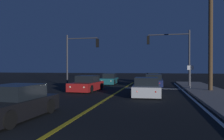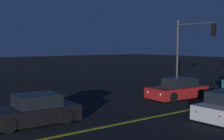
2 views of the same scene
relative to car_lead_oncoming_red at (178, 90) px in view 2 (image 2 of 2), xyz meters
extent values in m
cube|color=gold|center=(2.83, -4.97, -0.58)|extent=(0.20, 33.29, 0.01)
cylinder|color=black|center=(4.48, -3.51, -0.26)|extent=(0.25, 0.65, 0.64)
sphere|color=red|center=(4.81, -4.26, -0.06)|extent=(0.14, 0.14, 0.14)
sphere|color=red|center=(5.97, -4.21, -0.06)|extent=(0.14, 0.14, 0.14)
cube|color=maroon|center=(0.00, -0.06, -0.14)|extent=(2.08, 4.25, 0.68)
cube|color=black|center=(0.01, 0.19, 0.46)|extent=(1.71, 1.99, 0.60)
cylinder|color=black|center=(0.82, -1.39, -0.26)|extent=(0.25, 0.65, 0.64)
cylinder|color=black|center=(-0.95, -1.31, -0.26)|extent=(0.25, 0.65, 0.64)
cylinder|color=black|center=(0.94, 1.19, -0.26)|extent=(0.25, 0.65, 0.64)
cylinder|color=black|center=(-0.82, 1.27, -0.26)|extent=(0.25, 0.65, 0.64)
sphere|color=#FFF4CC|center=(0.49, -2.11, -0.06)|extent=(0.18, 0.18, 0.18)
sphere|color=#FFF4CC|center=(-0.68, -2.05, -0.06)|extent=(0.18, 0.18, 0.18)
sphere|color=red|center=(0.68, 1.94, -0.06)|extent=(0.14, 0.14, 0.14)
sphere|color=red|center=(-0.49, 2.00, -0.06)|extent=(0.14, 0.14, 0.14)
cube|color=black|center=(0.41, -10.40, -0.14)|extent=(2.04, 4.22, 0.68)
cube|color=black|center=(0.42, -10.15, 0.46)|extent=(1.70, 1.97, 0.60)
cylinder|color=black|center=(1.26, -11.72, -0.26)|extent=(0.24, 0.65, 0.64)
cylinder|color=black|center=(1.35, -9.15, -0.26)|extent=(0.24, 0.65, 0.64)
cylinder|color=black|center=(-0.43, -9.09, -0.26)|extent=(0.24, 0.65, 0.64)
sphere|color=red|center=(1.07, -8.40, -0.06)|extent=(0.14, 0.14, 0.14)
sphere|color=red|center=(-0.10, -8.36, -0.06)|extent=(0.14, 0.14, 0.14)
cylinder|color=#38383D|center=(-3.72, 4.22, 2.25)|extent=(0.18, 0.18, 5.67)
cylinder|color=#38383D|center=(-1.97, 4.22, 4.69)|extent=(3.49, 0.12, 0.12)
cube|color=black|center=(-0.23, 4.22, 4.14)|extent=(0.28, 0.28, 0.90)
sphere|color=red|center=(-0.23, 4.22, 4.41)|extent=(0.22, 0.22, 0.22)
sphere|color=#4C2D05|center=(-0.23, 4.22, 4.14)|extent=(0.22, 0.22, 0.22)
sphere|color=#0A3814|center=(-0.23, 4.22, 3.87)|extent=(0.22, 0.22, 0.22)
camera|label=1|loc=(6.04, -17.83, 1.44)|focal=34.03mm
camera|label=2|loc=(13.22, -15.47, 2.98)|focal=47.79mm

